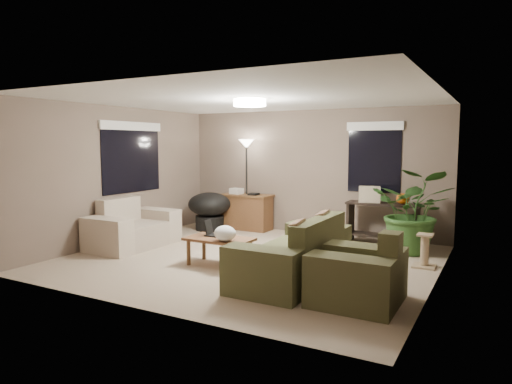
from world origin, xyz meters
The scene contains 20 objects.
room_shell centered at (0.00, 0.00, 1.25)m, with size 5.50×5.50×5.50m.
main_sofa centered at (1.07, -0.62, 0.29)m, with size 0.95×2.20×0.85m.
throw_pillows centered at (1.32, -0.62, 0.65)m, with size 0.31×1.38×0.47m.
loveseat centered at (-2.28, -0.22, 0.30)m, with size 0.90×1.60×0.85m.
armchair centered at (2.07, -1.14, 0.30)m, with size 0.95×1.00×0.85m.
coffee_table centered at (-0.22, -0.55, 0.36)m, with size 1.00×0.55×0.42m.
laptop centered at (-0.38, -0.45, 0.48)m, with size 0.38×0.24×0.24m.
plastic_bag centered at (-0.02, -0.70, 0.53)m, with size 0.32×0.29×0.23m, color white.
desk centered at (-1.31, 2.18, 0.38)m, with size 1.10×0.50×0.75m.
desk_papers centered at (-1.47, 2.17, 0.80)m, with size 0.69×0.28×0.12m.
console_table centered at (1.57, 2.15, 0.44)m, with size 1.30×0.40×0.75m.
pumpkin centered at (1.92, 2.15, 0.85)m, with size 0.23×0.23×0.19m, color orange.
cardboard_box centered at (1.32, 2.15, 0.89)m, with size 0.38×0.29×0.29m, color beige.
papasan_chair centered at (-1.97, 1.76, 0.47)m, with size 0.94×0.94×0.80m.
floor_lamp centered at (-1.32, 2.20, 1.60)m, with size 0.32×0.32×1.91m.
ceiling_fixture centered at (0.00, 0.00, 2.44)m, with size 0.50×0.50×0.10m, color white.
houseplant centered at (2.19, 1.65, 0.55)m, with size 1.28×1.42×1.11m, color #2D5923.
cat_scratching_post centered at (2.50, 0.82, 0.21)m, with size 0.32×0.32×0.50m.
window_left centered at (-2.73, 0.30, 1.78)m, with size 0.05×1.56×1.33m.
window_back centered at (1.30, 2.48, 1.79)m, with size 1.06×0.05×1.33m.
Camera 1 is at (3.47, -6.16, 1.81)m, focal length 32.00 mm.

